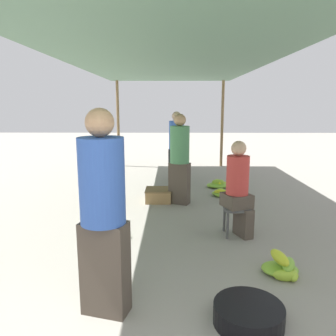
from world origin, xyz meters
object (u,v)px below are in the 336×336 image
(banana_pile_right_0, at_px, (219,184))
(crate_near, at_px, (158,195))
(basin_black, at_px, (248,315))
(banana_pile_left_0, at_px, (108,197))
(vendor_foreground, at_px, (103,212))
(banana_pile_left_1, at_px, (108,232))
(shopper_walking_mid, at_px, (176,146))
(banana_pile_right_1, at_px, (283,267))
(vendor_seated, at_px, (239,187))
(stool, at_px, (236,212))
(shopper_walking_far, at_px, (180,158))
(banana_pile_right_2, at_px, (223,193))

(banana_pile_right_0, distance_m, crate_near, 1.68)
(basin_black, height_order, banana_pile_left_0, banana_pile_left_0)
(vendor_foreground, distance_m, banana_pile_left_1, 1.82)
(shopper_walking_mid, bearing_deg, banana_pile_right_1, -76.39)
(basin_black, height_order, banana_pile_right_1, banana_pile_right_1)
(crate_near, bearing_deg, banana_pile_left_1, -109.10)
(vendor_seated, distance_m, banana_pile_right_1, 1.27)
(banana_pile_right_1, relative_size, crate_near, 0.85)
(banana_pile_right_0, bearing_deg, banana_pile_right_1, -87.85)
(crate_near, distance_m, shopper_walking_mid, 1.87)
(crate_near, bearing_deg, vendor_foreground, -95.32)
(banana_pile_left_0, distance_m, shopper_walking_mid, 2.30)
(stool, bearing_deg, shopper_walking_mid, 103.25)
(vendor_seated, height_order, crate_near, vendor_seated)
(banana_pile_right_0, bearing_deg, shopper_walking_mid, 147.47)
(vendor_seated, bearing_deg, banana_pile_right_0, 87.33)
(crate_near, bearing_deg, vendor_seated, -54.75)
(vendor_seated, bearing_deg, crate_near, 125.25)
(crate_near, bearing_deg, stool, -55.05)
(stool, height_order, banana_pile_right_1, stool)
(basin_black, bearing_deg, shopper_walking_far, 98.29)
(stool, distance_m, basin_black, 1.92)
(vendor_seated, height_order, shopper_walking_far, shopper_walking_far)
(vendor_foreground, xyz_separation_m, crate_near, (0.31, 3.35, -0.79))
(banana_pile_left_0, relative_size, shopper_walking_mid, 0.35)
(banana_pile_left_1, xyz_separation_m, banana_pile_right_1, (2.03, -0.96, -0.00))
(vendor_seated, height_order, banana_pile_left_0, vendor_seated)
(crate_near, bearing_deg, shopper_walking_far, -19.98)
(banana_pile_right_0, bearing_deg, banana_pile_left_1, -123.50)
(banana_pile_right_0, height_order, shopper_walking_mid, shopper_walking_mid)
(basin_black, relative_size, banana_pile_right_0, 1.08)
(banana_pile_left_0, height_order, banana_pile_left_1, banana_pile_left_1)
(banana_pile_right_0, bearing_deg, basin_black, -94.94)
(banana_pile_left_0, bearing_deg, crate_near, 4.25)
(banana_pile_right_1, xyz_separation_m, shopper_walking_mid, (-1.06, 4.40, 0.76))
(vendor_seated, relative_size, shopper_walking_far, 0.81)
(banana_pile_left_1, bearing_deg, shopper_walking_mid, 74.35)
(stool, bearing_deg, crate_near, 124.95)
(banana_pile_right_0, relative_size, crate_near, 1.10)
(banana_pile_right_0, relative_size, shopper_walking_far, 0.33)
(banana_pile_left_0, bearing_deg, vendor_foreground, -79.39)
(vendor_seated, xyz_separation_m, banana_pile_left_1, (-1.76, -0.13, -0.59))
(stool, xyz_separation_m, banana_pile_right_2, (0.12, 1.96, -0.26))
(stool, distance_m, banana_pile_right_2, 1.98)
(vendor_seated, distance_m, basin_black, 1.99)
(banana_pile_left_0, distance_m, banana_pile_right_0, 2.49)
(shopper_walking_far, bearing_deg, banana_pile_right_0, 54.25)
(banana_pile_left_1, bearing_deg, vendor_foreground, -79.53)
(vendor_seated, height_order, banana_pile_left_1, vendor_seated)
(vendor_seated, xyz_separation_m, crate_near, (-1.15, 1.63, -0.56))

